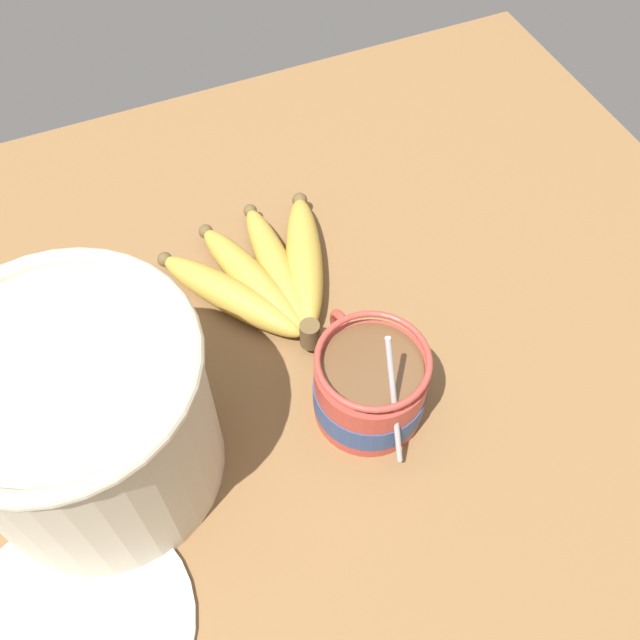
% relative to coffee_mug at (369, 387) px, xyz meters
% --- Properties ---
extents(table, '(0.90, 0.90, 0.03)m').
position_rel_coffee_mug_xyz_m(table, '(0.07, -0.03, -0.05)').
color(table, brown).
rests_on(table, ground).
extents(coffee_mug, '(0.15, 0.10, 0.15)m').
position_rel_coffee_mug_xyz_m(coffee_mug, '(0.00, 0.00, 0.00)').
color(coffee_mug, '#B23D33').
rests_on(coffee_mug, table).
extents(banana_bunch, '(0.21, 0.20, 0.04)m').
position_rel_coffee_mug_xyz_m(banana_bunch, '(0.17, 0.03, -0.02)').
color(banana_bunch, brown).
rests_on(banana_bunch, table).
extents(woven_basket, '(0.21, 0.21, 0.18)m').
position_rel_coffee_mug_xyz_m(woven_basket, '(0.04, 0.24, 0.06)').
color(woven_basket, beige).
rests_on(woven_basket, table).
extents(small_plate, '(0.20, 0.20, 0.01)m').
position_rel_coffee_mug_xyz_m(small_plate, '(-0.09, 0.30, -0.04)').
color(small_plate, silver).
rests_on(small_plate, table).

